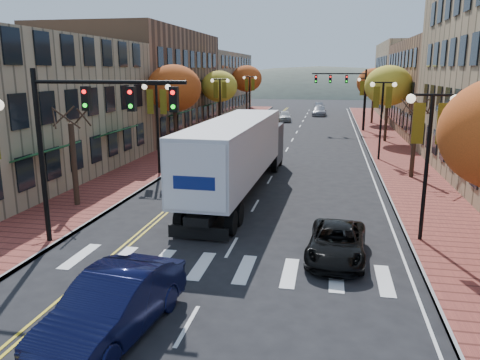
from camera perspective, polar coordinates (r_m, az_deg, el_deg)
The scene contains 28 objects.
ground at distance 15.38m, azimuth -4.18°, elevation -13.57°, with size 200.00×200.00×0.00m, color black.
sidewalk_left at distance 47.94m, azimuth -4.56°, elevation 5.03°, with size 4.00×85.00×0.15m, color brown.
sidewalk_right at distance 46.55m, azimuth 17.40°, elevation 4.22°, with size 4.00×85.00×0.15m, color brown.
building_left_mid at distance 53.40m, azimuth -12.13°, elevation 11.47°, with size 12.00×24.00×11.00m, color brown.
building_left_far at distance 77.08m, azimuth -4.77°, elevation 11.64°, with size 12.00×26.00×9.50m, color #9E8966.
building_right_mid at distance 57.22m, azimuth 26.34°, elevation 10.02°, with size 15.00×24.00×10.00m, color brown.
building_right_far at distance 78.66m, azimuth 22.21°, elevation 11.30°, with size 15.00×20.00×11.00m, color #9E8966.
tree_left_a at distance 25.15m, azimuth -19.56°, elevation 1.78°, with size 0.28×0.28×4.20m.
tree_left_b at distance 39.35m, azimuth -8.04°, elevation 11.00°, with size 4.48×4.48×7.21m.
tree_left_c at distance 54.74m, azimuth -2.54°, elevation 11.32°, with size 4.16×4.16×6.69m.
tree_left_d at distance 72.36m, azimuth 0.82°, elevation 12.25°, with size 4.61×4.61×7.42m.
tree_right_b at distance 32.03m, azimuth 20.41°, elevation 4.05°, with size 0.28×0.28×4.20m.
tree_right_c at distance 47.55m, azimuth 17.66°, elevation 10.90°, with size 4.48×4.48×7.21m.
tree_right_d at distance 63.48m, azimuth 16.02°, elevation 11.32°, with size 4.35×4.35×7.00m.
lamp_left_b at distance 31.40m, azimuth -10.08°, elevation 8.27°, with size 1.96×0.36×6.05m.
lamp_left_c at distance 48.60m, azimuth -2.45°, elevation 10.17°, with size 1.96×0.36×6.05m.
lamp_left_d at distance 66.23m, azimuth 1.19°, elevation 11.02°, with size 1.96×0.36×6.05m.
lamp_right_a at distance 19.79m, azimuth 22.06°, elevation 4.64°, with size 1.96×0.36×6.05m.
lamp_right_b at distance 37.52m, azimuth 16.93°, elevation 8.69°, with size 1.96×0.36×6.05m.
lamp_right_c at distance 55.43m, azimuth 15.08°, elevation 10.12°, with size 1.96×0.36×6.05m.
traffic_mast_near at distance 18.73m, azimuth -18.50°, elevation 6.43°, with size 6.10×0.35×7.00m.
traffic_mast_far at distance 55.29m, azimuth 13.00°, elevation 10.89°, with size 6.10×0.34×7.00m.
semi_truck at distance 26.52m, azimuth 0.02°, elevation 3.72°, with size 3.22×17.34×4.32m.
navy_sedan at distance 13.21m, azimuth -15.20°, elevation -14.56°, with size 1.85×5.29×1.74m, color black.
black_suv at distance 18.04m, azimuth 11.71°, elevation -7.47°, with size 2.09×4.54×1.26m, color black.
car_far_white at distance 65.12m, azimuth 5.46°, elevation 7.77°, with size 1.71×4.26×1.45m, color silver.
car_far_silver at distance 73.95m, azimuth 9.65°, elevation 8.31°, with size 2.06×5.07×1.47m, color #9A9AA1.
car_far_oncoming at distance 85.59m, azimuth 9.54°, elevation 8.91°, with size 1.37×3.92×1.29m, color #A2A3AA.
Camera 1 is at (3.65, -13.23, 6.94)m, focal length 35.00 mm.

